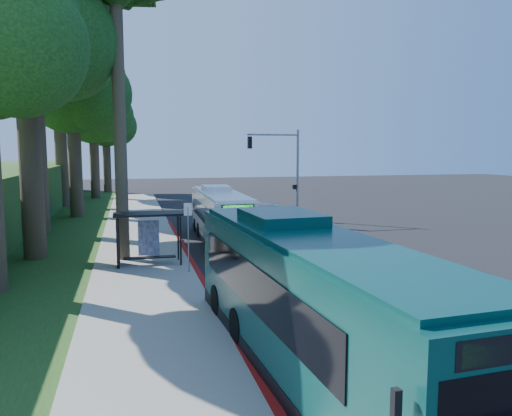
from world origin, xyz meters
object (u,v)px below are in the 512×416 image
object	(u,v)px
teal_bus	(309,299)
pickup	(271,215)
white_bus	(221,215)
bus_shelter	(143,228)

from	to	relation	value
teal_bus	pickup	distance (m)	23.41
white_bus	pickup	xyz separation A→B (m)	(4.55, 4.80, -0.77)
white_bus	teal_bus	world-z (taller)	teal_bus
teal_bus	pickup	bearing A→B (deg)	72.97
bus_shelter	pickup	xyz separation A→B (m)	(9.21, 10.24, -1.00)
white_bus	bus_shelter	bearing A→B (deg)	-129.29
bus_shelter	white_bus	bearing A→B (deg)	49.43
white_bus	teal_bus	size ratio (longest dim) A/B	0.86
teal_bus	white_bus	bearing A→B (deg)	83.50
teal_bus	bus_shelter	bearing A→B (deg)	103.00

